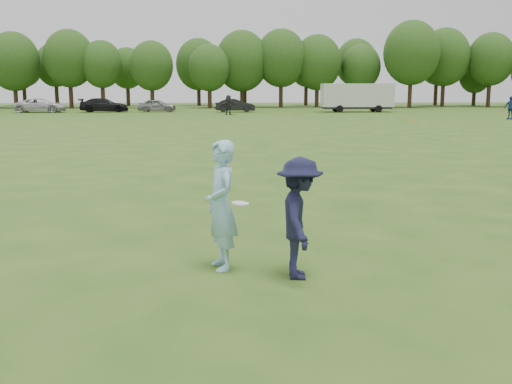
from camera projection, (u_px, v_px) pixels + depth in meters
ground at (208, 270)px, 9.44m from camera, size 200.00×200.00×0.00m
thrower at (221, 205)px, 9.37m from camera, size 0.68×0.86×2.05m
defender at (300, 218)px, 8.95m from camera, size 0.75×1.23×1.84m
player_far_b at (510, 108)px, 52.56m from camera, size 1.06×1.27×2.03m
player_far_d at (229, 105)px, 60.94m from camera, size 1.90×1.52×2.03m
car_c at (41, 105)px, 66.81m from camera, size 5.59×2.62×1.55m
car_d at (104, 105)px, 67.68m from camera, size 5.52×2.51×1.57m
car_e at (157, 105)px, 68.18m from camera, size 4.37×1.90×1.47m
car_f at (235, 105)px, 67.63m from camera, size 4.56×1.68×1.49m
field_cone at (411, 119)px, 50.75m from camera, size 0.28×0.28×0.30m
disc_in_play at (240, 203)px, 9.15m from camera, size 0.33×0.33×0.06m
cargo_trailer at (357, 96)px, 67.74m from camera, size 9.00×2.75×3.20m
treeline at (241, 62)px, 84.12m from camera, size 130.35×18.39×11.74m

